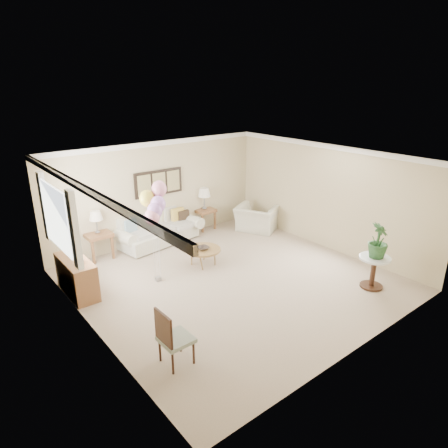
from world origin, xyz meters
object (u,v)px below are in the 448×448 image
object	(u,v)px
armchair	(257,218)
accent_chair	(172,337)
balloon_cluster	(154,204)
sofa	(158,231)
coffee_table	(203,250)

from	to	relation	value
armchair	accent_chair	size ratio (longest dim) A/B	1.16
accent_chair	balloon_cluster	xyz separation A→B (m)	(1.16, 2.43, 1.22)
balloon_cluster	accent_chair	bearing A→B (deg)	-115.39
accent_chair	balloon_cluster	world-z (taller)	balloon_cluster
sofa	coffee_table	size ratio (longest dim) A/B	2.96
sofa	balloon_cluster	world-z (taller)	balloon_cluster
armchair	accent_chair	bearing A→B (deg)	97.84
armchair	accent_chair	world-z (taller)	accent_chair
sofa	balloon_cluster	bearing A→B (deg)	-119.68
sofa	accent_chair	world-z (taller)	accent_chair
coffee_table	armchair	distance (m)	2.66
accent_chair	coffee_table	bearing A→B (deg)	46.55
armchair	balloon_cluster	world-z (taller)	balloon_cluster
accent_chair	sofa	bearing A→B (deg)	62.71
coffee_table	balloon_cluster	bearing A→B (deg)	-177.95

